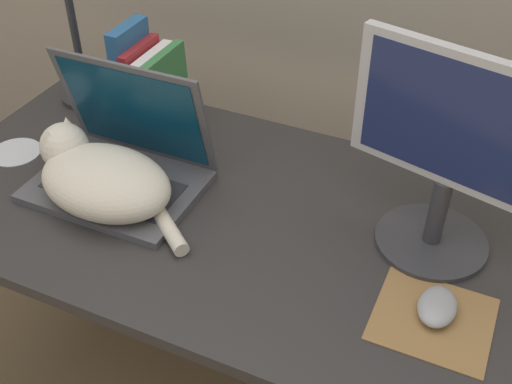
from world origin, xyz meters
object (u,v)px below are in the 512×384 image
Objects in this scene: laptop at (122,163)px; computer_mouse at (437,307)px; cd_disc at (16,152)px; book_row at (149,83)px; external_monitor at (452,152)px; cat at (101,178)px.

laptop is 0.73m from computer_mouse.
book_row is at bearing 50.19° from cd_disc.
laptop is 0.87× the size of external_monitor.
cat is 1.68× the size of book_row.
laptop is at bearing -71.75° from book_row.
cd_disc is (-0.22, -0.26, -0.10)m from book_row.
computer_mouse is at bearing -7.41° from laptop.
external_monitor is 1.00m from cd_disc.
computer_mouse is 0.88m from book_row.
laptop is at bearing -172.92° from external_monitor.
book_row is at bearing 108.25° from laptop.
book_row is (-0.08, 0.25, 0.05)m from laptop.
laptop is 0.70m from external_monitor.
computer_mouse is at bearing -74.70° from external_monitor.
cat is (-0.00, -0.08, 0.01)m from laptop.
cd_disc is (-0.30, 0.06, -0.06)m from cat.
external_monitor reaches higher than book_row.
computer_mouse is 0.84× the size of cd_disc.
cat is 0.31m from cd_disc.
laptop is 1.46× the size of book_row.
laptop is 0.31m from cd_disc.
computer_mouse is at bearing -23.26° from book_row.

